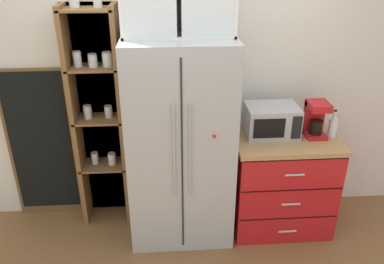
{
  "coord_description": "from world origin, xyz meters",
  "views": [
    {
      "loc": [
        -0.11,
        -2.93,
        2.4
      ],
      "look_at": [
        0.1,
        0.01,
        0.98
      ],
      "focal_mm": 36.69,
      "sensor_mm": 36.0,
      "label": 1
    }
  ],
  "objects_px": {
    "refrigerator": "(180,142)",
    "microwave": "(271,120)",
    "bottle_clear": "(333,125)",
    "mug_red": "(284,128)",
    "chalkboard_menu": "(42,146)",
    "coffee_maker": "(316,118)"
  },
  "relations": [
    {
      "from": "refrigerator",
      "to": "microwave",
      "type": "distance_m",
      "value": 0.8
    },
    {
      "from": "refrigerator",
      "to": "chalkboard_menu",
      "type": "xyz_separation_m",
      "value": [
        -1.25,
        0.32,
        -0.15
      ]
    },
    {
      "from": "microwave",
      "to": "mug_red",
      "type": "xyz_separation_m",
      "value": [
        0.12,
        0.02,
        -0.09
      ]
    },
    {
      "from": "bottle_clear",
      "to": "chalkboard_menu",
      "type": "height_order",
      "value": "chalkboard_menu"
    },
    {
      "from": "chalkboard_menu",
      "to": "bottle_clear",
      "type": "bearing_deg",
      "value": -7.63
    },
    {
      "from": "bottle_clear",
      "to": "chalkboard_menu",
      "type": "bearing_deg",
      "value": 172.37
    },
    {
      "from": "refrigerator",
      "to": "microwave",
      "type": "xyz_separation_m",
      "value": [
        0.79,
        0.06,
        0.15
      ]
    },
    {
      "from": "microwave",
      "to": "bottle_clear",
      "type": "relative_size",
      "value": 1.77
    },
    {
      "from": "microwave",
      "to": "bottle_clear",
      "type": "bearing_deg",
      "value": -9.94
    },
    {
      "from": "coffee_maker",
      "to": "chalkboard_menu",
      "type": "bearing_deg",
      "value": 173.03
    },
    {
      "from": "microwave",
      "to": "bottle_clear",
      "type": "height_order",
      "value": "microwave"
    },
    {
      "from": "mug_red",
      "to": "chalkboard_menu",
      "type": "relative_size",
      "value": 0.07
    },
    {
      "from": "microwave",
      "to": "refrigerator",
      "type": "bearing_deg",
      "value": -175.38
    },
    {
      "from": "mug_red",
      "to": "coffee_maker",
      "type": "bearing_deg",
      "value": -14.78
    },
    {
      "from": "microwave",
      "to": "mug_red",
      "type": "distance_m",
      "value": 0.15
    },
    {
      "from": "refrigerator",
      "to": "microwave",
      "type": "relative_size",
      "value": 4.03
    },
    {
      "from": "refrigerator",
      "to": "bottle_clear",
      "type": "height_order",
      "value": "refrigerator"
    },
    {
      "from": "mug_red",
      "to": "bottle_clear",
      "type": "bearing_deg",
      "value": -16.15
    },
    {
      "from": "chalkboard_menu",
      "to": "microwave",
      "type": "bearing_deg",
      "value": -7.05
    },
    {
      "from": "bottle_clear",
      "to": "chalkboard_menu",
      "type": "xyz_separation_m",
      "value": [
        -2.55,
        0.34,
        -0.28
      ]
    },
    {
      "from": "bottle_clear",
      "to": "microwave",
      "type": "bearing_deg",
      "value": 170.06
    },
    {
      "from": "bottle_clear",
      "to": "coffee_maker",
      "type": "bearing_deg",
      "value": 161.51
    }
  ]
}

